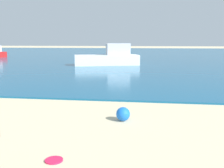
{
  "coord_description": "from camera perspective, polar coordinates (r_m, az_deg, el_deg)",
  "views": [
    {
      "loc": [
        0.5,
        4.12,
        1.93
      ],
      "look_at": [
        -0.41,
        10.54,
        0.86
      ],
      "focal_mm": 42.19,
      "sensor_mm": 36.0,
      "label": 1
    }
  ],
  "objects": [
    {
      "name": "frisbee",
      "position": [
        4.56,
        -12.47,
        -15.82
      ],
      "size": [
        0.29,
        0.29,
        0.03
      ],
      "primitive_type": "cylinder",
      "color": "#E51E4C",
      "rests_on": "ground"
    },
    {
      "name": "boat_near",
      "position": [
        20.52,
        -0.63,
        5.74
      ],
      "size": [
        5.17,
        2.91,
        1.67
      ],
      "rotation": [
        0.0,
        0.0,
        3.43
      ],
      "color": "white",
      "rests_on": "water"
    },
    {
      "name": "water",
      "position": [
        38.23,
        7.36,
        6.43
      ],
      "size": [
        160.0,
        60.0,
        0.06
      ],
      "primitive_type": "cube",
      "color": "#14567F",
      "rests_on": "ground"
    },
    {
      "name": "beach_ball",
      "position": [
        6.45,
        2.41,
        -6.53
      ],
      "size": [
        0.34,
        0.34,
        0.34
      ],
      "primitive_type": "sphere",
      "color": "blue",
      "rests_on": "ground"
    }
  ]
}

